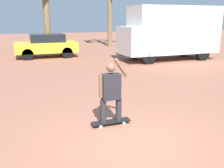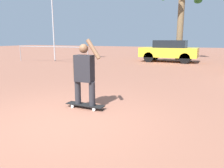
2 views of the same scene
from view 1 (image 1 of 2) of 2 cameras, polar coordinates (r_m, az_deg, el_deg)
ground_plane at (r=5.24m, az=3.74°, el=-12.81°), size 80.00×80.00×0.00m
skateboard at (r=5.92m, az=-0.23°, el=-8.62°), size 0.93×0.23×0.09m
person_skateboarder at (r=5.65m, az=-0.25°, el=-1.32°), size 0.70×0.22×1.49m
camper_van at (r=15.51m, az=13.24°, el=11.69°), size 5.85×2.19×3.12m
parked_car_yellow at (r=16.64m, az=-14.77°, el=8.64°), size 3.82×1.85×1.48m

